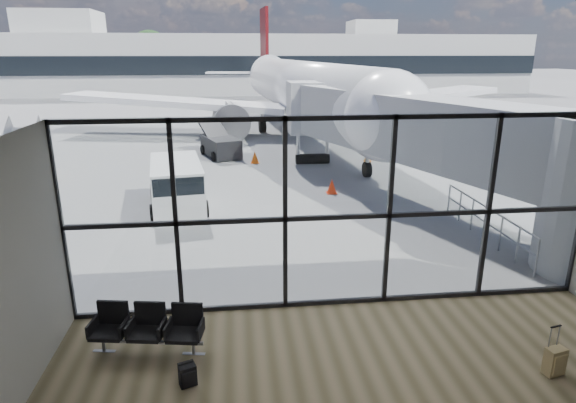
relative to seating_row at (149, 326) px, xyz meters
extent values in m
plane|color=slate|center=(4.10, 41.41, -0.55)|extent=(220.00, 220.00, 0.00)
cube|color=silver|center=(4.10, -2.59, 3.95)|extent=(12.00, 8.00, 0.02)
cube|color=white|center=(4.10, 1.41, 1.70)|extent=(12.00, 0.04, 4.50)
cube|color=black|center=(4.10, 1.41, -0.49)|extent=(12.00, 0.12, 0.10)
cube|color=black|center=(4.10, 1.41, 1.65)|extent=(12.00, 0.12, 0.10)
cube|color=black|center=(4.10, 1.41, 3.89)|extent=(12.00, 0.12, 0.10)
cube|color=black|center=(-1.90, 1.41, 1.70)|extent=(0.10, 0.12, 4.50)
cube|color=black|center=(0.50, 1.41, 1.70)|extent=(0.10, 0.12, 4.50)
cube|color=black|center=(2.90, 1.41, 1.70)|extent=(0.10, 0.12, 4.50)
cube|color=black|center=(5.30, 1.41, 1.70)|extent=(0.10, 0.12, 4.50)
cube|color=black|center=(7.70, 1.41, 1.70)|extent=(0.10, 0.12, 4.50)
cube|color=#9A9C9F|center=(8.65, 9.41, 2.45)|extent=(7.45, 14.81, 2.40)
cube|color=#9A9C9F|center=(6.00, 16.41, 2.45)|extent=(2.60, 2.20, 2.60)
cylinder|color=gray|center=(5.20, 16.41, 0.35)|extent=(0.20, 0.20, 1.80)
cylinder|color=gray|center=(6.80, 16.41, 0.35)|extent=(0.20, 0.20, 1.80)
cylinder|color=black|center=(6.00, 16.41, -0.30)|extent=(1.80, 0.56, 0.56)
cylinder|color=gray|center=(9.70, 2.21, 0.00)|extent=(0.06, 0.06, 1.10)
cylinder|color=gray|center=(9.70, 3.11, 0.00)|extent=(0.06, 0.06, 1.10)
cylinder|color=gray|center=(9.70, 4.01, 0.00)|extent=(0.06, 0.06, 1.10)
cylinder|color=gray|center=(9.70, 4.91, 0.00)|extent=(0.06, 0.06, 1.10)
cylinder|color=gray|center=(9.70, 5.81, 0.00)|extent=(0.06, 0.06, 1.10)
cylinder|color=gray|center=(9.70, 6.71, 0.00)|extent=(0.06, 0.06, 1.10)
cylinder|color=gray|center=(9.70, 7.61, 0.00)|extent=(0.06, 0.06, 1.10)
cylinder|color=gray|center=(9.70, 4.91, 0.53)|extent=(0.06, 5.40, 0.06)
cylinder|color=gray|center=(9.70, 4.91, 0.05)|extent=(0.06, 5.40, 0.06)
cube|color=silver|center=(4.10, 63.41, 3.45)|extent=(80.00, 12.00, 8.00)
cube|color=black|center=(4.10, 57.31, 3.45)|extent=(80.00, 0.20, 2.40)
cube|color=silver|center=(-20.90, 63.41, 8.95)|extent=(10.00, 8.00, 3.00)
cube|color=silver|center=(22.10, 63.41, 8.45)|extent=(6.00, 6.00, 2.00)
cylinder|color=#382619|center=(-28.90, 73.41, 1.16)|extent=(0.50, 0.50, 3.42)
sphere|color=#133216|center=(-28.90, 73.41, 5.34)|extent=(6.27, 6.27, 6.27)
cylinder|color=#382619|center=(-22.90, 73.41, 0.80)|extent=(0.50, 0.50, 2.70)
sphere|color=#133216|center=(-22.90, 73.41, 4.10)|extent=(4.95, 4.95, 4.95)
cylinder|color=#382619|center=(-16.90, 73.41, 0.98)|extent=(0.50, 0.50, 3.06)
sphere|color=#133216|center=(-16.90, 73.41, 4.72)|extent=(5.61, 5.61, 5.61)
cylinder|color=#382619|center=(-10.90, 73.41, 1.16)|extent=(0.50, 0.50, 3.42)
sphere|color=#133216|center=(-10.90, 73.41, 5.34)|extent=(6.27, 6.27, 6.27)
cube|color=gray|center=(-0.02, -0.12, -0.29)|extent=(2.22, 0.45, 0.04)
cube|color=black|center=(-0.77, 0.00, -0.10)|extent=(0.72, 0.68, 0.08)
cube|color=black|center=(-0.72, 0.29, 0.16)|extent=(0.63, 0.17, 0.56)
cube|color=black|center=(-0.02, -0.12, -0.10)|extent=(0.72, 0.68, 0.08)
cube|color=black|center=(0.03, 0.16, 0.16)|extent=(0.63, 0.17, 0.56)
cube|color=black|center=(0.73, -0.25, -0.10)|extent=(0.72, 0.68, 0.08)
cube|color=black|center=(0.78, 0.03, 0.16)|extent=(0.63, 0.17, 0.56)
cylinder|color=gray|center=(-0.92, 0.03, -0.42)|extent=(0.06, 0.06, 0.25)
cylinder|color=gray|center=(0.88, -0.27, -0.42)|extent=(0.06, 0.06, 0.25)
cube|color=black|center=(0.85, -1.21, -0.34)|extent=(0.35, 0.28, 0.41)
cube|color=black|center=(0.89, -1.31, -0.34)|extent=(0.25, 0.14, 0.28)
cylinder|color=black|center=(0.82, -1.12, -0.14)|extent=(0.29, 0.17, 0.08)
cube|color=#958153|center=(7.61, -1.66, -0.26)|extent=(0.40, 0.29, 0.54)
cube|color=#958153|center=(7.64, -1.78, -0.26)|extent=(0.30, 0.11, 0.40)
cylinder|color=gray|center=(7.49, -1.59, 0.20)|extent=(0.02, 0.02, 0.45)
cylinder|color=gray|center=(7.69, -1.55, 0.20)|extent=(0.02, 0.02, 0.45)
cube|color=black|center=(7.59, -1.57, 0.42)|extent=(0.24, 0.08, 0.02)
cylinder|color=black|center=(7.49, -1.59, -0.52)|extent=(0.04, 0.06, 0.06)
cylinder|color=black|center=(7.69, -1.55, -0.52)|extent=(0.04, 0.06, 0.06)
cylinder|color=white|center=(6.98, 26.94, 2.63)|extent=(6.56, 31.98, 3.92)
sphere|color=white|center=(8.31, 11.11, 2.63)|extent=(3.92, 3.92, 3.92)
cone|color=white|center=(5.43, 45.40, 2.94)|extent=(4.44, 6.66, 3.92)
cube|color=black|center=(8.26, 11.74, 3.16)|extent=(2.43, 1.46, 0.53)
cube|color=white|center=(-2.07, 27.24, 1.73)|extent=(16.28, 7.13, 1.25)
cylinder|color=black|center=(1.58, 25.42, 0.67)|extent=(2.52, 3.77, 2.22)
cube|color=white|center=(2.10, 44.59, 3.05)|extent=(6.02, 2.62, 0.19)
cube|color=white|center=(15.86, 28.74, 1.73)|extent=(16.03, 9.47, 1.25)
cylinder|color=black|center=(12.56, 26.34, 0.67)|extent=(2.52, 3.77, 2.22)
cube|color=white|center=(8.85, 45.15, 3.05)|extent=(6.12, 3.51, 0.19)
cube|color=#550C0F|center=(5.43, 45.40, 6.44)|extent=(0.65, 4.04, 6.35)
cylinder|color=gray|center=(8.13, 13.22, 0.19)|extent=(0.21, 0.21, 1.48)
cylinder|color=black|center=(8.13, 13.22, -0.18)|extent=(0.33, 0.76, 0.74)
cylinder|color=black|center=(3.98, 27.21, -0.07)|extent=(0.56, 1.05, 1.02)
cylinder|color=black|center=(9.89, 27.71, -0.07)|extent=(0.56, 1.05, 1.02)
cube|color=silver|center=(-0.40, 9.36, 0.36)|extent=(2.41, 4.40, 1.82)
cube|color=black|center=(-0.17, 7.83, 0.86)|extent=(1.87, 1.33, 0.64)
cylinder|color=black|center=(-1.09, 7.87, -0.23)|extent=(0.32, 0.66, 0.64)
cylinder|color=black|center=(0.70, 8.14, -0.23)|extent=(0.32, 0.66, 0.64)
cylinder|color=black|center=(-1.49, 10.57, -0.23)|extent=(0.32, 0.66, 0.64)
cylinder|color=black|center=(0.30, 10.84, -0.23)|extent=(0.32, 0.66, 0.64)
cube|color=black|center=(1.07, 18.78, 0.04)|extent=(2.46, 3.50, 1.06)
cube|color=black|center=(0.64, 19.99, 0.83)|extent=(2.08, 2.92, 1.10)
cylinder|color=black|center=(0.71, 17.54, -0.28)|extent=(0.38, 0.57, 0.53)
cylinder|color=black|center=(2.12, 18.03, -0.28)|extent=(0.38, 0.57, 0.53)
cylinder|color=black|center=(0.01, 19.54, -0.28)|extent=(0.38, 0.57, 0.53)
cylinder|color=black|center=(1.42, 20.03, -0.28)|extent=(0.38, 0.57, 0.53)
cube|color=gold|center=(-8.13, 14.53, -0.12)|extent=(1.77, 2.80, 0.76)
cube|color=gray|center=(-8.20, 15.29, 0.97)|extent=(1.54, 2.28, 1.41)
cylinder|color=black|center=(-7.28, 13.66, -0.34)|extent=(0.23, 0.44, 0.42)
cylinder|color=black|center=(-8.98, 15.41, -0.34)|extent=(0.23, 0.44, 0.42)
cylinder|color=black|center=(-7.46, 15.55, -0.34)|extent=(0.23, 0.44, 0.42)
cube|color=#FF600D|center=(2.92, 16.84, -0.53)|extent=(0.46, 0.46, 0.03)
cone|color=#FF600D|center=(2.92, 16.84, -0.22)|extent=(0.44, 0.44, 0.65)
cube|color=#FF340D|center=(5.90, 10.68, -0.53)|extent=(0.44, 0.44, 0.03)
cone|color=#FF340D|center=(5.90, 10.68, -0.23)|extent=(0.42, 0.42, 0.63)
cube|color=orange|center=(9.10, 16.63, -0.54)|extent=(0.38, 0.38, 0.03)
cone|color=orange|center=(9.10, 16.63, -0.28)|extent=(0.36, 0.36, 0.54)
camera|label=1|loc=(1.82, -8.69, 5.25)|focal=30.00mm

